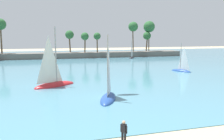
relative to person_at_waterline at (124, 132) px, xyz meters
name	(u,v)px	position (x,y,z in m)	size (l,w,h in m)	color
sea	(68,61)	(0.18, 51.72, -0.86)	(220.00, 101.21, 0.06)	teal
palm_headland	(64,48)	(-0.22, 62.44, 2.42)	(80.33, 6.47, 12.49)	#605B54
person_at_waterline	(124,132)	(0.00, 0.00, 0.00)	(0.35, 0.47, 1.67)	black
sailboat_near_shore	(108,93)	(1.64, 10.68, -0.14)	(3.43, 5.50, 7.67)	#234793
sailboat_mid_bay	(132,56)	(20.73, 55.90, -0.29)	(3.15, 4.23, 6.03)	black
sailboat_toward_headland	(182,69)	(20.77, 26.69, -0.28)	(3.06, 4.34, 6.13)	#234793
sailboat_far_left	(54,81)	(-4.11, 19.17, -0.03)	(6.28, 4.51, 8.90)	red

